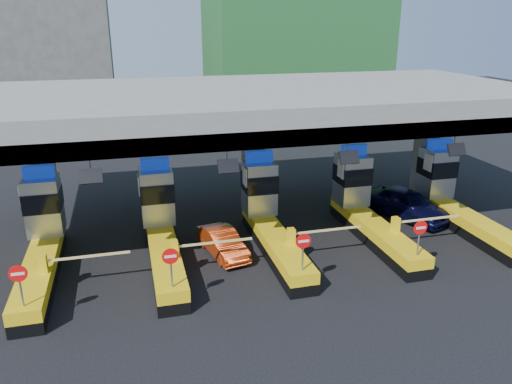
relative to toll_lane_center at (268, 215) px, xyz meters
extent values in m
plane|color=black|center=(0.00, -0.28, -1.40)|extent=(120.00, 120.00, 0.00)
cube|color=slate|center=(0.00, 2.72, 4.85)|extent=(28.00, 12.00, 1.50)
cube|color=#4C4C49|center=(0.00, -2.98, 4.45)|extent=(28.00, 0.60, 0.70)
cube|color=slate|center=(-10.00, 2.72, 1.35)|extent=(1.00, 1.00, 5.50)
cube|color=slate|center=(0.00, 2.72, 1.35)|extent=(1.00, 1.00, 5.50)
cube|color=slate|center=(10.00, 2.72, 1.35)|extent=(1.00, 1.00, 5.50)
cylinder|color=slate|center=(-7.50, -2.98, 3.85)|extent=(0.06, 0.06, 0.50)
cube|color=black|center=(-7.50, -3.18, 3.50)|extent=(0.80, 0.38, 0.54)
cylinder|color=slate|center=(-2.50, -2.98, 3.85)|extent=(0.06, 0.06, 0.50)
cube|color=black|center=(-2.50, -3.18, 3.50)|extent=(0.80, 0.38, 0.54)
cylinder|color=slate|center=(2.50, -2.98, 3.85)|extent=(0.06, 0.06, 0.50)
cube|color=black|center=(2.50, -3.18, 3.50)|extent=(0.80, 0.38, 0.54)
cylinder|color=slate|center=(7.50, -2.98, 3.85)|extent=(0.06, 0.06, 0.50)
cube|color=black|center=(7.50, -3.18, 3.50)|extent=(0.80, 0.38, 0.54)
cube|color=black|center=(-10.00, -1.28, -1.15)|extent=(1.20, 8.00, 0.50)
cube|color=#E5B70C|center=(-10.00, -1.28, -0.65)|extent=(1.20, 8.00, 0.50)
cube|color=#9EA3A8|center=(-10.00, 1.52, 0.90)|extent=(1.50, 1.50, 2.60)
cube|color=black|center=(-10.00, 1.50, 1.20)|extent=(1.56, 1.56, 0.90)
cube|color=#0C2DBF|center=(-10.00, 1.52, 2.48)|extent=(1.30, 0.35, 0.55)
cube|color=white|center=(-10.80, 1.22, 1.60)|extent=(0.06, 0.70, 0.90)
cylinder|color=slate|center=(-10.00, -4.88, 0.25)|extent=(0.07, 0.07, 1.30)
cylinder|color=red|center=(-10.00, -4.91, 0.85)|extent=(0.60, 0.04, 0.60)
cube|color=white|center=(-10.00, -4.93, 0.85)|extent=(0.42, 0.02, 0.10)
cube|color=#E5B70C|center=(-9.65, -2.48, -0.05)|extent=(0.30, 0.35, 0.70)
cube|color=white|center=(-8.00, -2.48, 0.05)|extent=(3.20, 0.08, 0.08)
cube|color=black|center=(-5.00, -1.28, -1.15)|extent=(1.20, 8.00, 0.50)
cube|color=#E5B70C|center=(-5.00, -1.28, -0.65)|extent=(1.20, 8.00, 0.50)
cube|color=#9EA3A8|center=(-5.00, 1.52, 0.90)|extent=(1.50, 1.50, 2.60)
cube|color=black|center=(-5.00, 1.50, 1.20)|extent=(1.56, 1.56, 0.90)
cube|color=#0C2DBF|center=(-5.00, 1.52, 2.48)|extent=(1.30, 0.35, 0.55)
cube|color=white|center=(-5.80, 1.22, 1.60)|extent=(0.06, 0.70, 0.90)
cylinder|color=slate|center=(-5.00, -4.88, 0.25)|extent=(0.07, 0.07, 1.30)
cylinder|color=red|center=(-5.00, -4.91, 0.85)|extent=(0.60, 0.04, 0.60)
cube|color=white|center=(-5.00, -4.93, 0.85)|extent=(0.42, 0.02, 0.10)
cube|color=#E5B70C|center=(-4.65, -2.48, -0.05)|extent=(0.30, 0.35, 0.70)
cube|color=white|center=(-3.00, -2.48, 0.05)|extent=(3.20, 0.08, 0.08)
cube|color=black|center=(0.00, -1.28, -1.15)|extent=(1.20, 8.00, 0.50)
cube|color=#E5B70C|center=(0.00, -1.28, -0.65)|extent=(1.20, 8.00, 0.50)
cube|color=#9EA3A8|center=(0.00, 1.52, 0.90)|extent=(1.50, 1.50, 2.60)
cube|color=black|center=(0.00, 1.50, 1.20)|extent=(1.56, 1.56, 0.90)
cube|color=#0C2DBF|center=(0.00, 1.52, 2.48)|extent=(1.30, 0.35, 0.55)
cube|color=white|center=(-0.80, 1.22, 1.60)|extent=(0.06, 0.70, 0.90)
cylinder|color=slate|center=(0.00, -4.88, 0.25)|extent=(0.07, 0.07, 1.30)
cylinder|color=red|center=(0.00, -4.91, 0.85)|extent=(0.60, 0.04, 0.60)
cube|color=white|center=(0.00, -4.93, 0.85)|extent=(0.42, 0.02, 0.10)
cube|color=#E5B70C|center=(0.35, -2.48, -0.05)|extent=(0.30, 0.35, 0.70)
cube|color=white|center=(2.00, -2.48, 0.05)|extent=(3.20, 0.08, 0.08)
cube|color=black|center=(5.00, -1.28, -1.15)|extent=(1.20, 8.00, 0.50)
cube|color=#E5B70C|center=(5.00, -1.28, -0.65)|extent=(1.20, 8.00, 0.50)
cube|color=#9EA3A8|center=(5.00, 1.52, 0.90)|extent=(1.50, 1.50, 2.60)
cube|color=black|center=(5.00, 1.50, 1.20)|extent=(1.56, 1.56, 0.90)
cube|color=#0C2DBF|center=(5.00, 1.52, 2.48)|extent=(1.30, 0.35, 0.55)
cube|color=white|center=(4.20, 1.22, 1.60)|extent=(0.06, 0.70, 0.90)
cylinder|color=slate|center=(5.00, -4.88, 0.25)|extent=(0.07, 0.07, 1.30)
cylinder|color=red|center=(5.00, -4.91, 0.85)|extent=(0.60, 0.04, 0.60)
cube|color=white|center=(5.00, -4.93, 0.85)|extent=(0.42, 0.02, 0.10)
cube|color=#E5B70C|center=(5.35, -2.48, -0.05)|extent=(0.30, 0.35, 0.70)
cube|color=white|center=(7.00, -2.48, 0.05)|extent=(3.20, 0.08, 0.08)
cube|color=black|center=(10.00, -1.28, -1.15)|extent=(1.20, 8.00, 0.50)
cube|color=#E5B70C|center=(10.00, -1.28, -0.65)|extent=(1.20, 8.00, 0.50)
cube|color=#9EA3A8|center=(10.00, 1.52, 0.90)|extent=(1.50, 1.50, 2.60)
cube|color=black|center=(10.00, 1.50, 1.20)|extent=(1.56, 1.56, 0.90)
cube|color=#0C2DBF|center=(10.00, 1.52, 2.48)|extent=(1.30, 0.35, 0.55)
cube|color=white|center=(9.20, 1.22, 1.60)|extent=(0.06, 0.70, 0.90)
cube|color=#E5B70C|center=(10.35, -2.48, -0.05)|extent=(0.30, 0.35, 0.70)
cube|color=#4C4C49|center=(-14.00, 35.72, 7.60)|extent=(14.00, 10.00, 18.00)
imported|color=black|center=(8.07, 1.02, -0.58)|extent=(3.62, 5.19, 1.64)
imported|color=#A5300C|center=(-2.33, -0.77, -0.81)|extent=(1.95, 3.75, 1.18)
camera|label=1|loc=(-6.12, -21.08, 8.83)|focal=35.00mm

